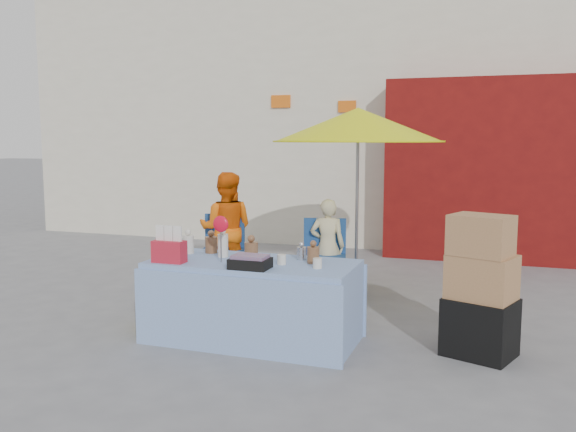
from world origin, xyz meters
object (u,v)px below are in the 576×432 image
(chair_right, at_px, (324,273))
(vendor_beige, at_px, (327,246))
(chair_left, at_px, (222,266))
(box_stack, at_px, (481,292))
(market_table, at_px, (252,300))
(umbrella, at_px, (358,126))
(vendor_orange, at_px, (226,229))

(chair_right, bearing_deg, vendor_beige, 75.94)
(chair_left, bearing_deg, box_stack, -38.60)
(vendor_beige, bearing_deg, market_table, 71.37)
(chair_right, distance_m, umbrella, 1.69)
(chair_right, xyz_separation_m, umbrella, (0.30, 0.28, 1.64))
(vendor_orange, xyz_separation_m, umbrella, (1.55, 0.15, 1.21))
(market_table, height_order, box_stack, box_stack)
(market_table, relative_size, vendor_orange, 1.35)
(umbrella, xyz_separation_m, box_stack, (1.39, -1.72, -1.36))
(chair_right, bearing_deg, vendor_orange, 161.24)
(market_table, relative_size, chair_left, 2.15)
(box_stack, bearing_deg, umbrella, 128.94)
(vendor_orange, height_order, umbrella, umbrella)
(market_table, bearing_deg, chair_left, 123.30)
(chair_right, bearing_deg, umbrella, 30.57)
(vendor_beige, xyz_separation_m, box_stack, (1.69, -1.57, -0.01))
(chair_right, height_order, vendor_beige, vendor_beige)
(vendor_beige, height_order, box_stack, box_stack)
(chair_left, distance_m, box_stack, 3.29)
(chair_right, relative_size, vendor_beige, 0.79)
(chair_right, height_order, umbrella, umbrella)
(vendor_beige, distance_m, umbrella, 1.39)
(market_table, xyz_separation_m, chair_right, (0.19, 1.66, -0.10))
(chair_right, xyz_separation_m, box_stack, (1.69, -1.44, 0.28))
(umbrella, bearing_deg, vendor_beige, -153.43)
(market_table, relative_size, box_stack, 1.59)
(vendor_orange, xyz_separation_m, vendor_beige, (1.25, 0.00, -0.14))
(box_stack, bearing_deg, vendor_orange, 151.89)
(chair_left, xyz_separation_m, umbrella, (1.55, 0.28, 1.64))
(market_table, distance_m, umbrella, 2.53)
(vendor_beige, relative_size, umbrella, 0.52)
(vendor_beige, bearing_deg, vendor_orange, -12.59)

